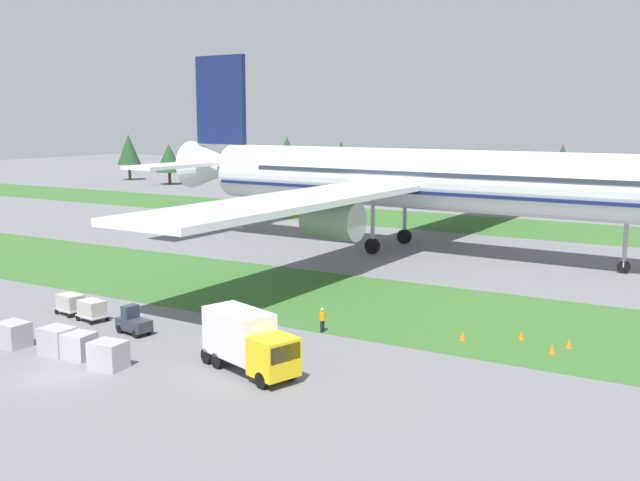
# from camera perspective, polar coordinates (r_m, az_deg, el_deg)

# --- Properties ---
(ground_plane) EXTENTS (400.00, 400.00, 0.00)m
(ground_plane) POSITION_cam_1_polar(r_m,az_deg,el_deg) (45.64, -19.93, -9.93)
(ground_plane) COLOR slate
(grass_strip_near) EXTENTS (320.00, 17.97, 0.01)m
(grass_strip_near) POSITION_cam_1_polar(r_m,az_deg,el_deg) (63.05, -2.89, -4.03)
(grass_strip_near) COLOR #336028
(grass_strip_near) RESTS_ON ground
(grass_strip_far) EXTENTS (320.00, 17.97, 0.01)m
(grass_strip_far) POSITION_cam_1_polar(r_m,az_deg,el_deg) (105.80, 11.45, 1.29)
(grass_strip_far) COLOR #336028
(grass_strip_far) RESTS_ON ground
(airliner) EXTENTS (64.75, 79.59, 22.79)m
(airliner) POSITION_cam_1_polar(r_m,az_deg,el_deg) (82.32, 6.93, 4.84)
(airliner) COLOR white
(airliner) RESTS_ON ground
(baggage_tug) EXTENTS (2.78, 1.71, 1.97)m
(baggage_tug) POSITION_cam_1_polar(r_m,az_deg,el_deg) (52.43, -14.39, -6.21)
(baggage_tug) COLOR #2D333D
(baggage_tug) RESTS_ON ground
(cargo_dolly_lead) EXTENTS (2.42, 1.84, 1.55)m
(cargo_dolly_lead) POSITION_cam_1_polar(r_m,az_deg,el_deg) (56.44, -17.40, -5.12)
(cargo_dolly_lead) COLOR #A3A3A8
(cargo_dolly_lead) RESTS_ON ground
(cargo_dolly_second) EXTENTS (2.42, 1.84, 1.55)m
(cargo_dolly_second) POSITION_cam_1_polar(r_m,az_deg,el_deg) (58.84, -18.94, -4.61)
(cargo_dolly_second) COLOR #A3A3A8
(cargo_dolly_second) RESTS_ON ground
(catering_truck) EXTENTS (7.33, 4.39, 3.58)m
(catering_truck) POSITION_cam_1_polar(r_m,az_deg,el_deg) (43.19, -5.64, -7.76)
(catering_truck) COLOR yellow
(catering_truck) RESTS_ON ground
(ground_crew_marshaller) EXTENTS (0.36, 0.56, 1.74)m
(ground_crew_marshaller) POSITION_cam_1_polar(r_m,az_deg,el_deg) (51.09, 0.18, -6.16)
(ground_crew_marshaller) COLOR black
(ground_crew_marshaller) RESTS_ON ground
(uld_container_0) EXTENTS (2.09, 1.71, 1.62)m
(uld_container_0) POSITION_cam_1_polar(r_m,az_deg,el_deg) (52.09, -22.86, -6.78)
(uld_container_0) COLOR #A3A3A8
(uld_container_0) RESTS_ON ground
(uld_container_1) EXTENTS (2.01, 1.61, 1.76)m
(uld_container_1) POSITION_cam_1_polar(r_m,az_deg,el_deg) (49.30, -19.85, -7.41)
(uld_container_1) COLOR #A3A3A8
(uld_container_1) RESTS_ON ground
(uld_container_2) EXTENTS (2.13, 1.77, 1.62)m
(uld_container_2) POSITION_cam_1_polar(r_m,az_deg,el_deg) (48.22, -18.43, -7.79)
(uld_container_2) COLOR #A3A3A8
(uld_container_2) RESTS_ON ground
(uld_container_3) EXTENTS (2.12, 1.76, 1.65)m
(uld_container_3) POSITION_cam_1_polar(r_m,az_deg,el_deg) (45.78, -16.22, -8.58)
(uld_container_3) COLOR #A3A3A8
(uld_container_3) RESTS_ON ground
(taxiway_marker_0) EXTENTS (0.44, 0.44, 0.59)m
(taxiway_marker_0) POSITION_cam_1_polar(r_m,az_deg,el_deg) (50.61, 18.87, -7.61)
(taxiway_marker_0) COLOR orange
(taxiway_marker_0) RESTS_ON ground
(taxiway_marker_1) EXTENTS (0.44, 0.44, 0.66)m
(taxiway_marker_1) POSITION_cam_1_polar(r_m,az_deg,el_deg) (49.00, 17.69, -8.06)
(taxiway_marker_1) COLOR orange
(taxiway_marker_1) RESTS_ON ground
(taxiway_marker_2) EXTENTS (0.44, 0.44, 0.58)m
(taxiway_marker_2) POSITION_cam_1_polar(r_m,az_deg,el_deg) (51.46, 15.47, -7.16)
(taxiway_marker_2) COLOR orange
(taxiway_marker_2) RESTS_ON ground
(taxiway_marker_3) EXTENTS (0.44, 0.44, 0.65)m
(taxiway_marker_3) POSITION_cam_1_polar(r_m,az_deg,el_deg) (50.41, 11.08, -7.30)
(taxiway_marker_3) COLOR orange
(taxiway_marker_3) RESTS_ON ground
(distant_tree_line) EXTENTS (197.08, 11.33, 12.13)m
(distant_tree_line) POSITION_cam_1_polar(r_m,az_deg,el_deg) (133.72, 15.90, 5.74)
(distant_tree_line) COLOR #4C3823
(distant_tree_line) RESTS_ON ground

